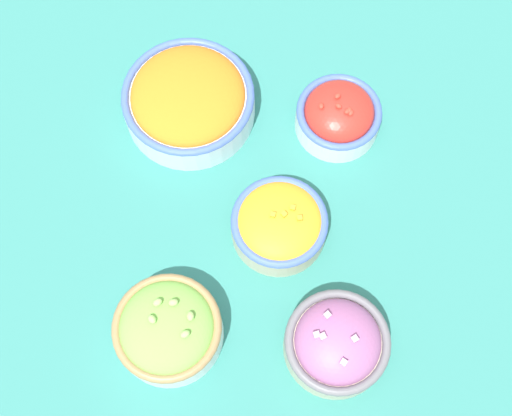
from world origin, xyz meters
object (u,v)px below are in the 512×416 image
object	(u,v)px
bowl_carrots	(189,100)
bowl_cherry_tomatoes	(339,115)
bowl_squash	(279,224)
bowl_red_onion	(337,343)
bowl_lettuce	(168,329)

from	to	relation	value
bowl_carrots	bowl_cherry_tomatoes	bearing A→B (deg)	-92.96
bowl_squash	bowl_cherry_tomatoes	world-z (taller)	bowl_cherry_tomatoes
bowl_squash	bowl_red_onion	size ratio (longest dim) A/B	0.97
bowl_cherry_tomatoes	bowl_red_onion	xyz separation A→B (m)	(-0.34, -0.00, 0.00)
bowl_cherry_tomatoes	bowl_lettuce	bearing A→B (deg)	146.02
bowl_carrots	bowl_red_onion	distance (m)	0.42
bowl_squash	bowl_carrots	distance (m)	0.24
bowl_carrots	bowl_lettuce	bearing A→B (deg)	-179.91
bowl_squash	bowl_lettuce	distance (m)	0.21
bowl_carrots	bowl_lettuce	size ratio (longest dim) A/B	1.36
bowl_lettuce	bowl_red_onion	bearing A→B (deg)	-91.71
bowl_squash	bowl_cherry_tomatoes	size ratio (longest dim) A/B	1.07
bowl_cherry_tomatoes	bowl_lettuce	xyz separation A→B (m)	(-0.33, 0.22, 0.00)
bowl_red_onion	bowl_cherry_tomatoes	bearing A→B (deg)	0.09
bowl_cherry_tomatoes	bowl_red_onion	world-z (taller)	bowl_red_onion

